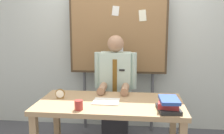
# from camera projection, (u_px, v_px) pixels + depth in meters

# --- Properties ---
(back_wall) EXTENTS (6.40, 0.08, 2.70)m
(back_wall) POSITION_uv_depth(u_px,v_px,m) (119.00, 39.00, 3.83)
(back_wall) COLOR silver
(back_wall) RESTS_ON ground_plane
(desk) EXTENTS (1.57, 0.82, 0.74)m
(desk) POSITION_uv_depth(u_px,v_px,m) (110.00, 109.00, 2.80)
(desk) COLOR tan
(desk) RESTS_ON ground_plane
(person) EXTENTS (0.55, 0.56, 1.43)m
(person) POSITION_uv_depth(u_px,v_px,m) (115.00, 93.00, 3.39)
(person) COLOR #2D2D33
(person) RESTS_ON ground_plane
(bulletin_board) EXTENTS (1.38, 0.09, 2.06)m
(bulletin_board) POSITION_uv_depth(u_px,v_px,m) (118.00, 33.00, 3.61)
(bulletin_board) COLOR #4C3823
(bulletin_board) RESTS_ON ground_plane
(book_stack) EXTENTS (0.24, 0.31, 0.12)m
(book_stack) POSITION_uv_depth(u_px,v_px,m) (169.00, 105.00, 2.49)
(book_stack) COLOR #262626
(book_stack) RESTS_ON desk
(open_notebook) EXTENTS (0.28, 0.24, 0.01)m
(open_notebook) POSITION_uv_depth(u_px,v_px,m) (106.00, 101.00, 2.77)
(open_notebook) COLOR white
(open_notebook) RESTS_ON desk
(desk_clock) EXTENTS (0.11, 0.04, 0.11)m
(desk_clock) POSITION_uv_depth(u_px,v_px,m) (60.00, 94.00, 2.89)
(desk_clock) COLOR olive
(desk_clock) RESTS_ON desk
(coffee_mug) EXTENTS (0.08, 0.08, 0.10)m
(coffee_mug) POSITION_uv_depth(u_px,v_px,m) (79.00, 105.00, 2.52)
(coffee_mug) COLOR #B23833
(coffee_mug) RESTS_ON desk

